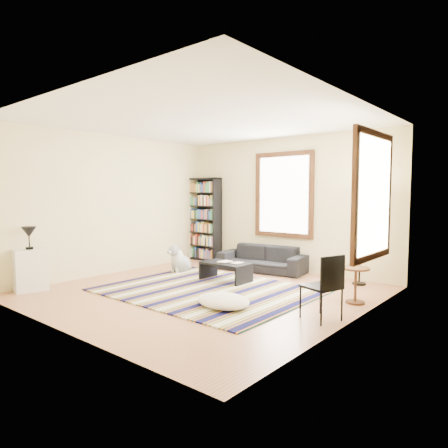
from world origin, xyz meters
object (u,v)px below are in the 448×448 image
Objects in this scene: sofa at (262,259)px; floor_cushion at (223,301)px; white_cabinet at (30,270)px; bookshelf at (204,219)px; floor_lamp at (360,233)px; folding_chair at (321,287)px; side_table at (355,285)px; coffee_table at (226,272)px; dog at (181,258)px.

floor_cushion is (1.10, -2.58, -0.16)m from sofa.
sofa is 4.38m from white_cabinet.
bookshelf is 4.20m from white_cabinet.
floor_lamp is 2.35m from folding_chair.
floor_cushion is 1.99m from side_table.
dog is at bearing 175.94° from coffee_table.
dog is at bearing -176.13° from folding_chair.
side_table is (2.45, -1.14, 0.00)m from sofa.
floor_cushion is 0.44× the size of floor_lamp.
white_cabinet is (-4.09, -3.97, -0.58)m from floor_lamp.
bookshelf is 4.23m from floor_cushion.
floor_lamp is 5.73m from white_cabinet.
side_table is at bearing 2.88° from coffee_table.
sofa is at bearing 75.46° from white_cabinet.
floor_cushion is 2.73m from dog.
floor_lamp reaches higher than white_cabinet.
white_cabinet is at bearing -139.72° from folding_chair.
coffee_table is 1.69m from floor_cushion.
sofa reaches higher than floor_cushion.
sofa reaches higher than coffee_table.
folding_chair is (4.30, -2.44, -0.57)m from bookshelf.
white_cabinet is (-3.15, -1.29, 0.25)m from floor_cushion.
coffee_table is at bearing -38.12° from bookshelf.
floor_cushion is at bearing 35.65° from white_cabinet.
sofa is at bearing 45.15° from dog.
sofa is at bearing 155.13° from side_table.
dog is (-3.68, -0.03, 0.02)m from side_table.
dog reaches higher than floor_cushion.
white_cabinet reaches higher than floor_cushion.
floor_cushion is at bearing -109.29° from floor_lamp.
folding_chair is at bearing 17.62° from floor_cushion.
floor_cushion is at bearing -29.83° from dog.
bookshelf is at bearing 136.43° from floor_cushion.
dog reaches higher than sofa.
bookshelf reaches higher than dog.
floor_lamp is 3.44× the size of side_table.
bookshelf is at bearing 162.10° from side_table.
floor_cushion is 1.17× the size of white_cabinet.
white_cabinet reaches higher than dog.
sofa is at bearing -8.08° from bookshelf.
folding_chair is (0.36, -2.27, -0.50)m from floor_lamp.
bookshelf is 3.94m from floor_lamp.
folding_chair is (-0.05, -1.03, 0.16)m from side_table.
coffee_table reaches higher than floor_cushion.
coffee_table is 1.28m from dog.
sofa is 3.24m from folding_chair.
floor_cushion is 1.43× the size of dog.
dog reaches higher than side_table.
sofa is 2.61× the size of white_cabinet.
coffee_table is 2.52m from floor_lamp.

